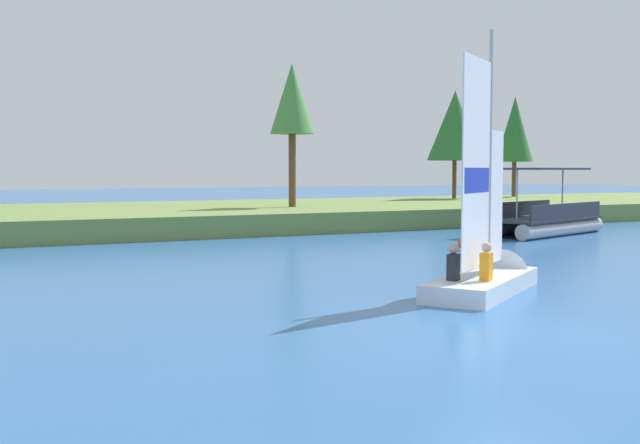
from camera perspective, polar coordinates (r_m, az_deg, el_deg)
ground_plane at (r=12.69m, az=14.54°, el=-8.04°), size 200.00×200.00×0.00m
shore_bank at (r=35.56m, az=-13.31°, el=0.32°), size 80.00×14.46×0.88m
shoreline_tree_midleft at (r=35.90m, az=-2.12°, el=9.11°), size 2.05×2.05×6.71m
shoreline_tree_centre at (r=46.87m, az=10.11°, el=7.14°), size 3.33×3.33×6.53m
shoreline_tree_midright at (r=51.38m, az=14.43°, el=6.74°), size 2.35×2.35×6.51m
sailboat at (r=17.12m, az=12.82°, el=-3.51°), size 4.45×3.58×6.00m
pontoon_boat at (r=32.00m, az=16.22°, el=0.30°), size 6.67×4.35×2.70m
channel_buoy at (r=25.15m, az=10.82°, el=-1.59°), size 0.45×0.45×0.45m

